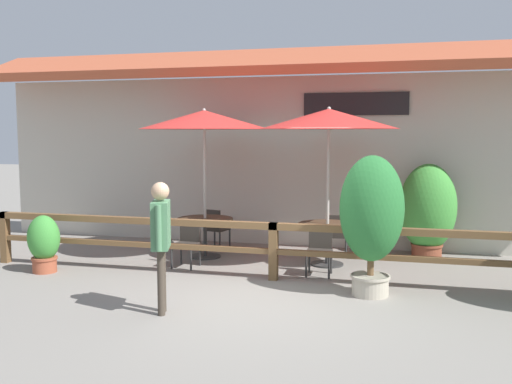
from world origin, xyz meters
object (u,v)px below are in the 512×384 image
at_px(patio_umbrella_middle, 329,119).
at_px(dining_table_middle, 327,232).
at_px(pedestrian, 161,230).
at_px(patio_umbrella_near, 204,120).
at_px(potted_plant_broad_leaf, 372,215).
at_px(chair_near_wallside, 215,227).
at_px(potted_plant_small_flowering, 428,209).
at_px(chair_middle_streetside, 320,248).
at_px(dining_table_near, 205,226).
at_px(chair_near_streetside, 187,241).
at_px(chair_middle_wallside, 336,233).
at_px(potted_plant_corner_fern, 44,243).

relative_size(patio_umbrella_middle, dining_table_middle, 2.65).
distance_m(patio_umbrella_middle, dining_table_middle, 2.04).
height_order(patio_umbrella_middle, pedestrian, patio_umbrella_middle).
height_order(patio_umbrella_near, potted_plant_broad_leaf, patio_umbrella_near).
bearing_deg(potted_plant_broad_leaf, pedestrian, -149.42).
bearing_deg(pedestrian, chair_near_wallside, 171.05).
xyz_separation_m(chair_near_wallside, potted_plant_small_flowering, (4.24, 0.32, 0.47)).
bearing_deg(chair_near_wallside, chair_middle_streetside, 160.79).
height_order(potted_plant_small_flowering, pedestrian, potted_plant_small_flowering).
relative_size(patio_umbrella_middle, chair_middle_streetside, 3.45).
distance_m(dining_table_near, chair_near_wallside, 0.83).
distance_m(chair_near_streetside, chair_middle_streetside, 2.40).
xyz_separation_m(patio_umbrella_near, chair_middle_wallside, (2.47, 0.69, -2.20)).
bearing_deg(potted_plant_corner_fern, patio_umbrella_near, 38.72).
bearing_deg(potted_plant_corner_fern, potted_plant_broad_leaf, -0.29).
xyz_separation_m(chair_near_wallside, potted_plant_broad_leaf, (3.33, -2.69, 0.75)).
relative_size(chair_near_streetside, chair_near_wallside, 1.00).
relative_size(chair_near_wallside, pedestrian, 0.47).
bearing_deg(patio_umbrella_middle, pedestrian, -117.80).
relative_size(patio_umbrella_middle, pedestrian, 1.63).
bearing_deg(potted_plant_corner_fern, pedestrian, -28.75).
xyz_separation_m(chair_near_wallside, patio_umbrella_middle, (2.45, -0.88, 2.20)).
bearing_deg(chair_near_wallside, potted_plant_small_flowering, -160.72).
height_order(patio_umbrella_near, patio_umbrella_middle, same).
bearing_deg(potted_plant_corner_fern, chair_near_wallside, 49.96).
bearing_deg(dining_table_near, pedestrian, -79.95).
bearing_deg(dining_table_middle, patio_umbrella_middle, -104.04).
bearing_deg(patio_umbrella_near, potted_plant_small_flowering, 15.24).
height_order(patio_umbrella_near, chair_middle_wallside, patio_umbrella_near).
height_order(dining_table_middle, potted_plant_small_flowering, potted_plant_small_flowering).
xyz_separation_m(chair_near_streetside, pedestrian, (0.66, -2.62, 0.67)).
bearing_deg(chair_middle_streetside, dining_table_near, 159.33).
bearing_deg(chair_near_streetside, patio_umbrella_near, 90.96).
bearing_deg(potted_plant_small_flowering, dining_table_near, -164.76).
distance_m(patio_umbrella_middle, pedestrian, 4.10).
xyz_separation_m(patio_umbrella_near, dining_table_near, (0.00, 0.00, -2.04)).
xyz_separation_m(patio_umbrella_middle, dining_table_middle, (0.00, 0.00, -2.04)).
height_order(chair_near_streetside, potted_plant_corner_fern, potted_plant_corner_fern).
relative_size(patio_umbrella_near, potted_plant_corner_fern, 2.88).
bearing_deg(pedestrian, dining_table_near, 172.09).
xyz_separation_m(dining_table_middle, potted_plant_broad_leaf, (0.88, -1.80, 0.60)).
distance_m(chair_near_wallside, pedestrian, 4.36).
relative_size(chair_near_streetside, potted_plant_corner_fern, 0.84).
bearing_deg(potted_plant_small_flowering, chair_near_streetside, -155.23).
distance_m(dining_table_near, dining_table_middle, 2.39).
xyz_separation_m(patio_umbrella_middle, chair_middle_streetside, (-0.03, -0.76, -2.20)).
relative_size(chair_middle_wallside, potted_plant_small_flowering, 0.46).
height_order(patio_umbrella_near, potted_plant_corner_fern, patio_umbrella_near).
xyz_separation_m(patio_umbrella_near, dining_table_middle, (2.39, -0.07, -2.04)).
distance_m(chair_near_streetside, chair_middle_wallside, 2.93).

